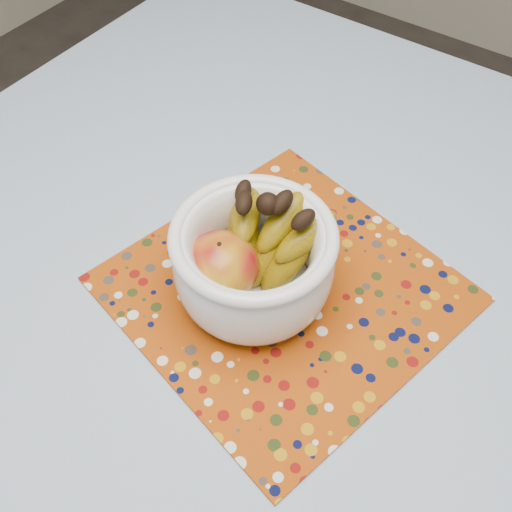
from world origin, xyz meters
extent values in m
plane|color=#2D2826|center=(0.00, 0.00, 0.00)|extent=(4.00, 4.00, 0.00)
cube|color=brown|center=(0.00, 0.00, 0.73)|extent=(1.20, 1.20, 0.04)
cylinder|color=brown|center=(-0.53, 0.53, 0.35)|extent=(0.06, 0.06, 0.71)
cube|color=#617EA2|center=(0.00, 0.00, 0.76)|extent=(1.32, 1.32, 0.01)
cube|color=#943808|center=(-0.03, 0.04, 0.76)|extent=(0.46, 0.46, 0.00)
cylinder|color=white|center=(-0.06, 0.01, 0.77)|extent=(0.10, 0.10, 0.01)
cylinder|color=white|center=(-0.06, 0.01, 0.78)|extent=(0.14, 0.14, 0.01)
torus|color=white|center=(-0.06, 0.01, 0.87)|extent=(0.20, 0.20, 0.02)
ellipsoid|color=maroon|center=(-0.08, -0.02, 0.83)|extent=(0.09, 0.09, 0.08)
sphere|color=black|center=(-0.06, 0.05, 0.89)|extent=(0.03, 0.03, 0.03)
camera|label=1|loc=(0.20, -0.35, 1.39)|focal=42.00mm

